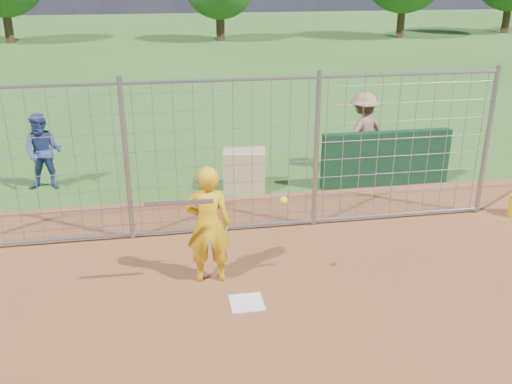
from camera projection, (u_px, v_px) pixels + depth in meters
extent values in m
plane|color=#2D591E|center=(244.00, 295.00, 7.59)|extent=(100.00, 100.00, 0.00)
cube|color=silver|center=(247.00, 303.00, 7.40)|extent=(0.43, 0.43, 0.02)
cube|color=#11381E|center=(386.00, 159.00, 11.24)|extent=(2.60, 0.20, 1.10)
imported|color=gold|center=(208.00, 225.00, 7.67)|extent=(0.64, 0.44, 1.68)
imported|color=navy|center=(43.00, 152.00, 10.97)|extent=(0.80, 0.66, 1.51)
imported|color=#9B6B54|center=(363.00, 132.00, 11.96)|extent=(1.25, 1.05, 1.68)
cube|color=tan|center=(244.00, 170.00, 11.06)|extent=(0.88, 0.68, 0.80)
cylinder|color=silver|center=(179.00, 203.00, 7.12)|extent=(0.86, 0.09, 0.06)
sphere|color=#CBEB18|center=(284.00, 201.00, 7.19)|extent=(0.10, 0.10, 0.10)
cylinder|color=gray|center=(126.00, 162.00, 8.70)|extent=(0.08, 0.08, 2.60)
cylinder|color=gray|center=(316.00, 152.00, 9.19)|extent=(0.08, 0.08, 2.60)
cylinder|color=gray|center=(487.00, 142.00, 9.67)|extent=(0.08, 0.08, 2.60)
cylinder|color=gray|center=(222.00, 80.00, 8.50)|extent=(9.00, 0.05, 0.05)
cylinder|color=gray|center=(225.00, 227.00, 9.39)|extent=(9.00, 0.05, 0.05)
cube|color=gray|center=(224.00, 160.00, 8.96)|extent=(9.00, 0.02, 2.50)
cylinder|color=#3F2B19|center=(7.00, 20.00, 32.22)|extent=(0.50, 0.50, 2.52)
cylinder|color=#3F2B19|center=(220.00, 22.00, 33.32)|extent=(0.50, 0.50, 2.16)
cylinder|color=#3F2B19|center=(401.00, 16.00, 34.56)|extent=(0.50, 0.50, 2.59)
cylinder|color=#3F2B19|center=(507.00, 14.00, 37.26)|extent=(0.50, 0.50, 2.45)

